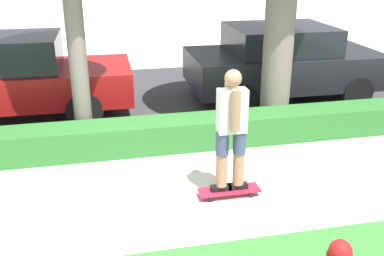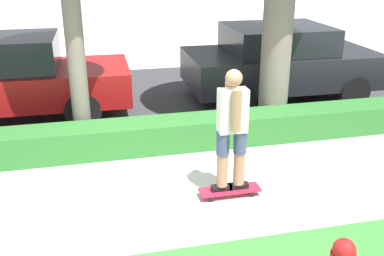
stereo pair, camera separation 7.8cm
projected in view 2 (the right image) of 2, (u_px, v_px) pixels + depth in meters
ground_plane at (185, 198)px, 5.70m from camera, size 60.00×60.00×0.00m
street_asphalt at (143, 99)px, 9.50m from camera, size 12.67×5.00×0.01m
hedge_row at (163, 134)px, 7.07m from camera, size 12.67×0.60×0.47m
skateboard at (230, 190)px, 5.74m from camera, size 0.79×0.24×0.09m
skater_person at (232, 129)px, 5.43m from camera, size 0.48×0.40×1.57m
parked_car_middle at (279, 61)px, 9.31m from camera, size 3.90×2.02×1.52m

